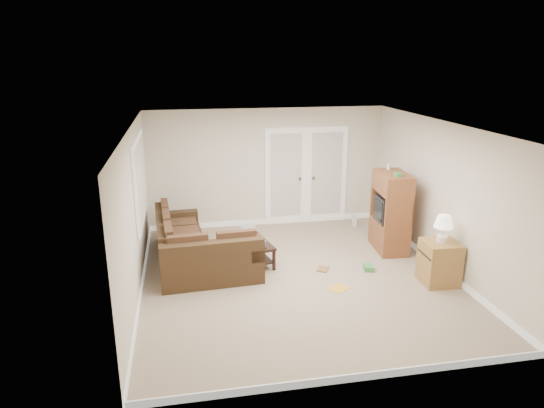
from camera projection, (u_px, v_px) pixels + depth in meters
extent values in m
plane|color=gray|center=(296.00, 277.00, 8.03)|extent=(5.50, 5.50, 0.00)
cube|color=white|center=(299.00, 126.00, 7.30)|extent=(5.00, 5.50, 0.02)
cube|color=beige|center=(135.00, 215.00, 7.22)|extent=(0.02, 5.50, 2.50)
cube|color=beige|center=(443.00, 197.00, 8.11)|extent=(0.02, 5.50, 2.50)
cube|color=beige|center=(267.00, 168.00, 10.25)|extent=(5.00, 0.02, 2.50)
cube|color=beige|center=(359.00, 281.00, 5.08)|extent=(5.00, 0.02, 2.50)
cube|color=white|center=(286.00, 178.00, 10.36)|extent=(0.90, 0.04, 2.13)
cube|color=white|center=(326.00, 176.00, 10.52)|extent=(0.90, 0.04, 2.13)
cube|color=silver|center=(286.00, 176.00, 10.32)|extent=(0.68, 0.02, 1.80)
cube|color=silver|center=(327.00, 174.00, 10.48)|extent=(0.68, 0.02, 1.80)
cube|color=white|center=(140.00, 179.00, 8.08)|extent=(0.04, 1.92, 1.42)
cube|color=silver|center=(142.00, 179.00, 8.09)|extent=(0.02, 1.74, 1.24)
cube|color=#3A2816|center=(181.00, 247.00, 8.79)|extent=(0.95, 2.13, 0.38)
cube|color=#3A2816|center=(163.00, 229.00, 8.61)|extent=(0.35, 2.09, 0.39)
cube|color=#3A2816|center=(177.00, 216.00, 9.57)|extent=(0.83, 0.27, 0.20)
cube|color=#4C311E|center=(184.00, 234.00, 8.74)|extent=(0.67, 2.02, 0.11)
cube|color=#3A2816|center=(211.00, 268.00, 7.92)|extent=(1.68, 0.92, 0.38)
cube|color=#3A2816|center=(213.00, 253.00, 7.54)|extent=(1.64, 0.32, 0.39)
cube|color=#3A2816|center=(253.00, 248.00, 8.01)|extent=(0.27, 0.83, 0.20)
cube|color=#4C311E|center=(210.00, 253.00, 7.92)|extent=(1.57, 0.64, 0.11)
cube|color=black|center=(253.00, 241.00, 7.97)|extent=(0.34, 0.74, 0.03)
cube|color=red|center=(250.00, 236.00, 8.15)|extent=(0.30, 0.13, 0.02)
cube|color=black|center=(253.00, 242.00, 8.52)|extent=(0.69, 1.07, 0.04)
cube|color=black|center=(253.00, 255.00, 8.59)|extent=(0.61, 0.98, 0.03)
cylinder|color=silver|center=(249.00, 239.00, 8.41)|extent=(0.08, 0.08, 0.14)
cylinder|color=red|center=(249.00, 232.00, 8.38)|extent=(0.01, 0.01, 0.13)
cube|color=#3263A4|center=(259.00, 244.00, 8.27)|extent=(0.22, 0.15, 0.08)
cube|color=white|center=(255.00, 243.00, 8.43)|extent=(0.43, 0.59, 0.00)
cube|color=brown|center=(389.00, 235.00, 9.13)|extent=(0.59, 0.97, 0.56)
cube|color=brown|center=(393.00, 183.00, 8.84)|extent=(0.59, 0.97, 0.37)
cube|color=black|center=(390.00, 210.00, 8.98)|extent=(0.49, 0.59, 0.46)
cube|color=black|center=(378.00, 209.00, 8.96)|extent=(0.05, 0.48, 0.37)
cube|color=#3C8440|center=(398.00, 175.00, 8.55)|extent=(0.13, 0.18, 0.06)
cylinder|color=silver|center=(389.00, 167.00, 9.03)|extent=(0.06, 0.06, 0.11)
cube|color=#A0733A|center=(439.00, 263.00, 7.75)|extent=(0.57, 0.57, 0.70)
cylinder|color=silver|center=(442.00, 239.00, 7.63)|extent=(0.17, 0.17, 0.11)
cylinder|color=silver|center=(443.00, 231.00, 7.59)|extent=(0.03, 0.03, 0.15)
cone|color=white|center=(444.00, 221.00, 7.54)|extent=(0.30, 0.30, 0.19)
cube|color=silver|center=(354.00, 220.00, 10.43)|extent=(0.13, 0.12, 0.27)
cube|color=gold|center=(339.00, 288.00, 7.64)|extent=(0.39, 0.37, 0.01)
cube|color=#3C8440|center=(369.00, 268.00, 8.30)|extent=(0.21, 0.25, 0.09)
imported|color=brown|center=(318.00, 268.00, 8.35)|extent=(0.27, 0.30, 0.02)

